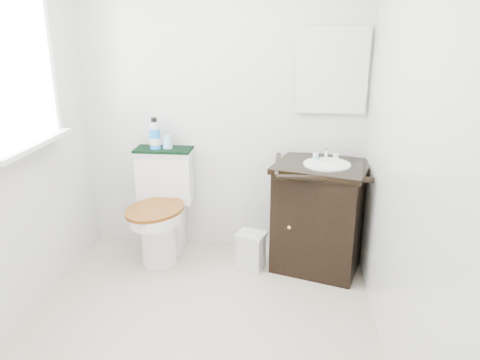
% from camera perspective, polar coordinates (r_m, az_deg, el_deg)
% --- Properties ---
extents(floor, '(2.40, 2.40, 0.00)m').
position_cam_1_polar(floor, '(3.00, -5.30, -17.89)').
color(floor, '#BDB498').
rests_on(floor, ground).
extents(wall_back, '(2.40, 0.00, 2.40)m').
position_cam_1_polar(wall_back, '(3.64, -2.18, 9.43)').
color(wall_back, silver).
rests_on(wall_back, ground).
extents(wall_front, '(2.40, 0.00, 2.40)m').
position_cam_1_polar(wall_front, '(1.40, -16.41, -6.98)').
color(wall_front, silver).
rests_on(wall_front, ground).
extents(wall_right, '(0.00, 2.40, 2.40)m').
position_cam_1_polar(wall_right, '(2.50, 19.44, 4.04)').
color(wall_right, silver).
rests_on(wall_right, ground).
extents(window, '(0.02, 0.70, 0.90)m').
position_cam_1_polar(window, '(3.06, -25.80, 12.47)').
color(window, white).
rests_on(window, wall_left).
extents(mirror, '(0.50, 0.02, 0.60)m').
position_cam_1_polar(mirror, '(3.56, 11.15, 12.95)').
color(mirror, silver).
rests_on(mirror, wall_back).
extents(toilet, '(0.51, 0.69, 0.83)m').
position_cam_1_polar(toilet, '(3.74, -9.44, -3.88)').
color(toilet, white).
rests_on(toilet, floor).
extents(vanity, '(0.78, 0.72, 0.92)m').
position_cam_1_polar(vanity, '(3.54, 9.69, -4.08)').
color(vanity, black).
rests_on(vanity, floor).
extents(trash_bin, '(0.25, 0.22, 0.30)m').
position_cam_1_polar(trash_bin, '(3.57, 1.35, -8.60)').
color(trash_bin, silver).
rests_on(trash_bin, floor).
extents(towel, '(0.44, 0.22, 0.02)m').
position_cam_1_polar(towel, '(3.70, -9.33, 3.70)').
color(towel, black).
rests_on(towel, toilet).
extents(mouthwash_bottle, '(0.08, 0.08, 0.24)m').
position_cam_1_polar(mouthwash_bottle, '(3.68, -10.34, 5.47)').
color(mouthwash_bottle, '#1C86EF').
rests_on(mouthwash_bottle, towel).
extents(cup, '(0.08, 0.08, 0.10)m').
position_cam_1_polar(cup, '(3.70, -8.83, 4.62)').
color(cup, '#99D5FA').
rests_on(cup, towel).
extents(soap_bar, '(0.07, 0.04, 0.02)m').
position_cam_1_polar(soap_bar, '(3.49, 9.47, 2.56)').
color(soap_bar, '#197A6E').
rests_on(soap_bar, vanity).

